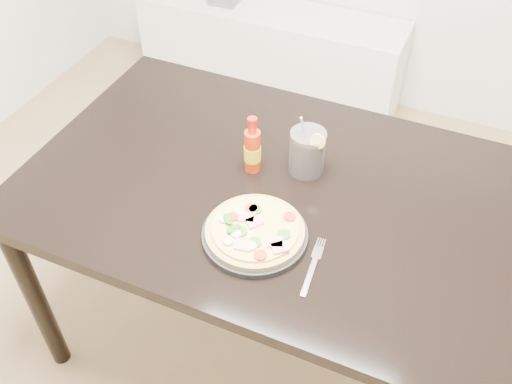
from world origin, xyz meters
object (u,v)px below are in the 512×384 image
at_px(pizza, 254,230).
at_px(hot_sauce_bottle, 252,150).
at_px(plate, 255,235).
at_px(fork, 313,265).
at_px(media_console, 270,54).
at_px(cola_cup, 307,153).
at_px(dining_table, 273,206).

bearing_deg(pizza, hot_sauce_bottle, 114.87).
distance_m(plate, pizza, 0.02).
relative_size(fork, media_console, 0.13).
relative_size(cola_cup, fork, 1.01).
xyz_separation_m(hot_sauce_bottle, media_console, (-0.52, 1.40, -0.57)).
bearing_deg(cola_cup, media_console, 116.28).
distance_m(cola_cup, media_console, 1.59).
bearing_deg(plate, media_console, 111.10).
distance_m(hot_sauce_bottle, media_console, 1.60).
relative_size(plate, hot_sauce_bottle, 1.50).
xyz_separation_m(plate, fork, (0.17, -0.03, -0.01)).
xyz_separation_m(dining_table, plate, (0.03, -0.20, 0.09)).
distance_m(dining_table, media_console, 1.61).
bearing_deg(hot_sauce_bottle, dining_table, -25.93).
relative_size(dining_table, cola_cup, 7.34).
distance_m(dining_table, cola_cup, 0.19).
distance_m(hot_sauce_bottle, fork, 0.39).
height_order(cola_cup, fork, cola_cup).
bearing_deg(media_console, dining_table, -67.33).
bearing_deg(fork, pizza, 166.47).
bearing_deg(fork, cola_cup, 108.17).
xyz_separation_m(hot_sauce_bottle, fork, (0.28, -0.26, -0.07)).
bearing_deg(dining_table, pizza, -81.51).
distance_m(hot_sauce_bottle, cola_cup, 0.15).
bearing_deg(media_console, pizza, -68.94).
distance_m(plate, hot_sauce_bottle, 0.27).
height_order(pizza, fork, pizza).
height_order(cola_cup, media_console, cola_cup).
height_order(hot_sauce_bottle, cola_cup, cola_cup).
distance_m(pizza, media_console, 1.83).
bearing_deg(pizza, dining_table, 98.49).
relative_size(dining_table, hot_sauce_bottle, 7.77).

